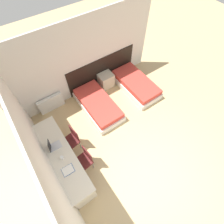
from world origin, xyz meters
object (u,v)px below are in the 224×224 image
chair_near_notebook (85,159)px  chair_near_laptop (72,139)px  laptop (53,146)px  nightstand (106,80)px  bed_near_door (136,84)px  bed_near_window (98,105)px

chair_near_notebook → chair_near_laptop: bearing=83.1°
chair_near_laptop → laptop: (-0.50, -0.08, 0.33)m
nightstand → chair_near_laptop: (-2.16, -1.51, 0.23)m
bed_near_door → nightstand: 1.11m
bed_near_door → bed_near_window: bearing=180.0°
bed_near_window → chair_near_laptop: chair_near_laptop is taller
chair_near_laptop → chair_near_notebook: (0.00, -0.71, 0.00)m
bed_near_door → chair_near_notebook: chair_near_notebook is taller
nightstand → chair_near_laptop: 2.65m
bed_near_window → chair_near_notebook: chair_near_notebook is taller
bed_near_window → bed_near_door: 1.65m
bed_near_window → laptop: 2.12m
nightstand → chair_near_notebook: bearing=-134.1°
nightstand → laptop: size_ratio=1.68×
bed_near_window → chair_near_notebook: bearing=-131.9°
nightstand → bed_near_window: bearing=-138.3°
bed_near_door → chair_near_notebook: bearing=-153.5°
bed_near_door → laptop: 3.65m
bed_near_window → laptop: bearing=-155.1°
bed_near_window → chair_near_laptop: 1.57m
nightstand → laptop: laptop is taller
bed_near_window → laptop: size_ratio=5.77×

